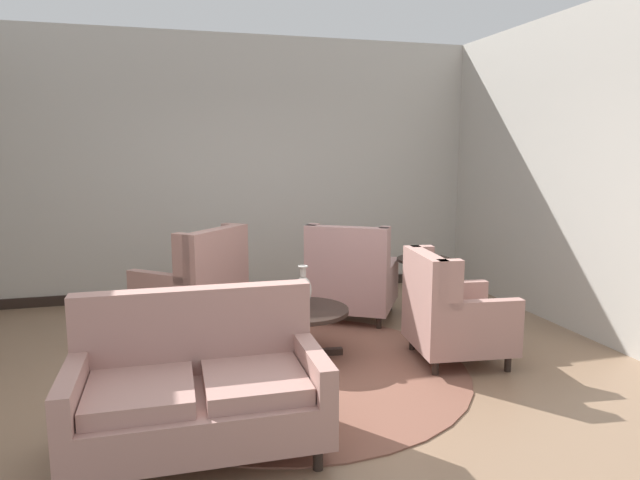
# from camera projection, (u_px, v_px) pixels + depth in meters

# --- Properties ---
(ground) EXTENTS (8.49, 8.49, 0.00)m
(ground) POSITION_uv_depth(u_px,v_px,m) (300.00, 386.00, 4.39)
(ground) COLOR #896B51
(wall_back) EXTENTS (6.18, 0.08, 3.19)m
(wall_back) POSITION_uv_depth(u_px,v_px,m) (243.00, 167.00, 7.02)
(wall_back) COLOR #BCB7AD
(wall_back) RESTS_ON ground
(wall_right) EXTENTS (0.08, 4.24, 3.19)m
(wall_right) POSITION_uv_depth(u_px,v_px,m) (563.00, 171.00, 5.80)
(wall_right) COLOR #BCB7AD
(wall_right) RESTS_ON ground
(baseboard_back) EXTENTS (6.02, 0.03, 0.12)m
(baseboard_back) POSITION_uv_depth(u_px,v_px,m) (246.00, 289.00, 7.21)
(baseboard_back) COLOR black
(baseboard_back) RESTS_ON ground
(area_rug) EXTENTS (2.92, 2.92, 0.01)m
(area_rug) POSITION_uv_depth(u_px,v_px,m) (292.00, 371.00, 4.68)
(area_rug) COLOR brown
(area_rug) RESTS_ON ground
(coffee_table) EXTENTS (0.81, 0.81, 0.45)m
(coffee_table) POSITION_uv_depth(u_px,v_px,m) (302.00, 318.00, 4.92)
(coffee_table) COLOR black
(coffee_table) RESTS_ON ground
(porcelain_vase) EXTENTS (0.15, 0.15, 0.37)m
(porcelain_vase) POSITION_uv_depth(u_px,v_px,m) (303.00, 290.00, 4.94)
(porcelain_vase) COLOR beige
(porcelain_vase) RESTS_ON coffee_table
(settee) EXTENTS (1.49, 0.83, 0.95)m
(settee) POSITION_uv_depth(u_px,v_px,m) (198.00, 389.00, 3.39)
(settee) COLOR tan
(settee) RESTS_ON ground
(armchair_far_left) EXTENTS (1.18, 1.19, 1.07)m
(armchair_far_left) POSITION_uv_depth(u_px,v_px,m) (197.00, 290.00, 5.58)
(armchair_far_left) COLOR tan
(armchair_far_left) RESTS_ON ground
(armchair_near_window) EXTENTS (1.20, 1.21, 1.05)m
(armchair_near_window) POSITION_uv_depth(u_px,v_px,m) (352.00, 280.00, 6.05)
(armchair_near_window) COLOR tan
(armchair_near_window) RESTS_ON ground
(armchair_back_corner) EXTENTS (0.87, 0.84, 0.96)m
(armchair_back_corner) POSITION_uv_depth(u_px,v_px,m) (451.00, 314.00, 4.84)
(armchair_back_corner) COLOR tan
(armchair_back_corner) RESTS_ON ground
(side_table) EXTENTS (0.59, 0.59, 0.65)m
(side_table) POSITION_uv_depth(u_px,v_px,m) (423.00, 281.00, 6.15)
(side_table) COLOR black
(side_table) RESTS_ON ground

